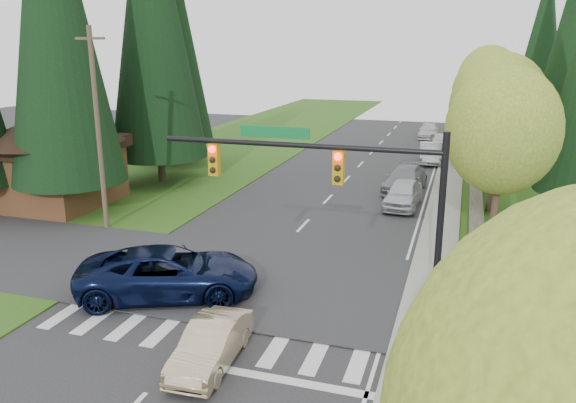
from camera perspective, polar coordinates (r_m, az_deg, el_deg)
The scene contains 29 objects.
ground at distance 16.40m, azimuth -14.42°, elevation -18.51°, with size 120.00×120.00×0.00m, color #28282B.
grass_east at distance 33.06m, azimuth 26.12°, elevation -1.95°, with size 14.00×110.00×0.06m, color #345416.
grass_west at distance 38.60m, azimuth -15.40°, elevation 1.44°, with size 14.00×110.00×0.06m, color #345416.
cross_street at distance 22.69m, azimuth -3.74°, elevation -8.03°, with size 120.00×8.00×0.10m, color #28282B.
sidewalk_east at distance 34.55m, azimuth 15.67°, elevation -0.15°, with size 1.80×80.00×0.13m, color gray.
curb_east at distance 34.57m, azimuth 14.27°, elevation -0.04°, with size 0.20×80.00×0.13m, color gray.
stone_wall_north at distance 42.26m, azimuth 18.45°, elevation 2.83°, with size 0.70×40.00×0.70m, color #4C4438.
traffic_signal at distance 16.68m, azimuth 5.67°, elevation 1.34°, with size 8.70×0.37×6.80m.
brown_building at distance 35.24m, azimuth -22.89°, elevation 4.64°, with size 8.40×8.40×5.40m.
utility_pole at distance 29.23m, azimuth -18.74°, elevation 7.02°, with size 1.60×0.24×10.00m.
decid_tree_0 at distance 25.63m, azimuth 20.99°, elevation 6.75°, with size 4.80×4.80×8.37m.
decid_tree_1 at distance 32.55m, azimuth 20.60°, elevation 8.81°, with size 5.20×5.20×8.80m.
decid_tree_2 at distance 39.50m, azimuth 19.90°, elevation 10.08°, with size 5.00×5.00×8.82m.
decid_tree_3 at distance 46.50m, azimuth 19.73°, elevation 10.45°, with size 5.00×5.00×8.55m.
decid_tree_4 at distance 53.46m, azimuth 19.67°, elevation 11.43°, with size 5.40×5.40×9.18m.
decid_tree_5 at distance 60.47m, azimuth 19.26°, elevation 11.33°, with size 4.80×4.80×8.30m.
decid_tree_6 at distance 67.44m, azimuth 19.26°, elevation 11.96°, with size 5.20×5.20×8.86m.
conifer_w_a at distance 32.74m, azimuth -22.70°, elevation 17.43°, with size 6.12×6.12×19.80m.
conifer_w_b at distance 37.70m, azimuth -22.18°, elevation 15.55°, with size 5.44×5.44×17.80m.
conifer_w_c at distance 38.77m, azimuth -13.67°, elevation 18.42°, with size 6.46×6.46×20.80m.
conifer_w_e at distance 44.93m, azimuth -11.80°, elevation 16.79°, with size 5.78×5.78×18.80m.
conifer_e_c at distance 59.69m, azimuth 24.45°, elevation 14.41°, with size 5.10×5.10×16.80m.
sedan_champagne at distance 17.06m, azimuth -7.83°, elevation -14.17°, with size 1.36×3.89×1.28m, color #CBB187.
suv_navy at distance 21.48m, azimuth -12.05°, elevation -7.09°, with size 3.04×6.60×1.83m, color black.
parked_car_a at distance 33.19m, azimuth 11.65°, elevation 0.78°, with size 1.86×4.63×1.58m, color silver.
parked_car_b at distance 36.88m, azimuth 11.81°, elevation 2.21°, with size 2.16×5.32×1.54m, color gray.
parked_car_c at distance 46.45m, azimuth 14.27°, elevation 4.79°, with size 1.67×4.80×1.58m, color #9E9FA3.
parked_car_d at distance 53.93m, azimuth 15.22°, elevation 6.00°, with size 1.51×3.77×1.28m, color silver.
parked_car_e at distance 59.19m, azimuth 14.11°, elevation 6.94°, with size 1.97×4.84×1.40m, color #BCBBC0.
Camera 1 is at (7.64, -11.35, 9.05)m, focal length 35.00 mm.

